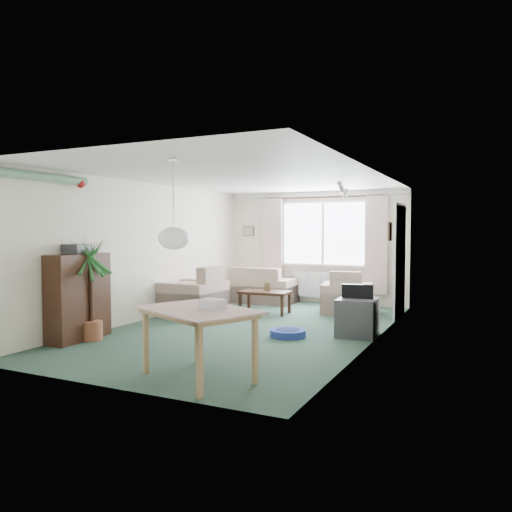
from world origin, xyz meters
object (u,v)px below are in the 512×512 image
at_px(armchair_left, 193,290).
at_px(dining_table, 198,345).
at_px(bookshelf, 78,297).
at_px(sofa, 260,285).
at_px(pet_bed, 288,333).
at_px(coffee_table, 265,302).
at_px(houseplant, 91,289).
at_px(armchair_corner, 347,292).
at_px(tv_cube, 357,317).

bearing_deg(armchair_left, dining_table, 35.56).
bearing_deg(bookshelf, sofa, 77.02).
bearing_deg(pet_bed, armchair_left, 156.42).
distance_m(coffee_table, houseplant, 3.45).
xyz_separation_m(bookshelf, houseplant, (0.19, 0.06, 0.12)).
bearing_deg(sofa, pet_bed, 120.86).
bearing_deg(sofa, coffee_table, 117.88).
height_order(bookshelf, dining_table, bookshelf).
relative_size(bookshelf, houseplant, 0.83).
distance_m(armchair_corner, bookshelf, 4.86).
xyz_separation_m(sofa, bookshelf, (-0.76, -4.49, 0.23)).
xyz_separation_m(sofa, tv_cube, (2.78, -2.50, -0.11)).
bearing_deg(sofa, bookshelf, 79.37).
bearing_deg(dining_table, sofa, 108.55).
xyz_separation_m(armchair_left, pet_bed, (2.29, -1.00, -0.40)).
bearing_deg(armchair_corner, houseplant, 45.14).
height_order(houseplant, tv_cube, houseplant).
bearing_deg(armchair_corner, coffee_table, 16.28).
xyz_separation_m(tv_cube, pet_bed, (-0.91, -0.51, -0.23)).
bearing_deg(coffee_table, dining_table, -75.00).
distance_m(houseplant, dining_table, 2.56).
relative_size(armchair_corner, dining_table, 0.79).
distance_m(armchair_left, houseplant, 2.45).
distance_m(sofa, dining_table, 5.64).
height_order(armchair_left, coffee_table, armchair_left).
relative_size(coffee_table, tv_cube, 1.52).
distance_m(armchair_corner, houseplant, 4.71).
xyz_separation_m(sofa, pet_bed, (1.87, -3.01, -0.33)).
height_order(coffee_table, pet_bed, coffee_table).
bearing_deg(houseplant, coffee_table, 68.14).
bearing_deg(bookshelf, coffee_table, 62.23).
relative_size(sofa, houseplant, 1.04).
xyz_separation_m(armchair_corner, bookshelf, (-2.86, -3.92, 0.21)).
distance_m(armchair_corner, tv_cube, 2.05).
height_order(armchair_left, dining_table, armchair_left).
distance_m(coffee_table, tv_cube, 2.42).
height_order(tv_cube, pet_bed, tv_cube).
relative_size(armchair_left, tv_cube, 1.65).
bearing_deg(sofa, dining_table, 107.51).
height_order(sofa, tv_cube, sofa).
bearing_deg(coffee_table, armchair_corner, 26.53).
bearing_deg(dining_table, tv_cube, 70.89).
xyz_separation_m(armchair_corner, houseplant, (-2.67, -3.86, 0.33)).
bearing_deg(bookshelf, armchair_corner, 50.53).
relative_size(sofa, bookshelf, 1.25).
bearing_deg(dining_table, armchair_left, 123.54).
xyz_separation_m(armchair_left, coffee_table, (1.12, 0.74, -0.24)).
xyz_separation_m(coffee_table, tv_cube, (2.08, -1.23, 0.07)).
distance_m(armchair_left, pet_bed, 2.53).
relative_size(sofa, dining_table, 1.33).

